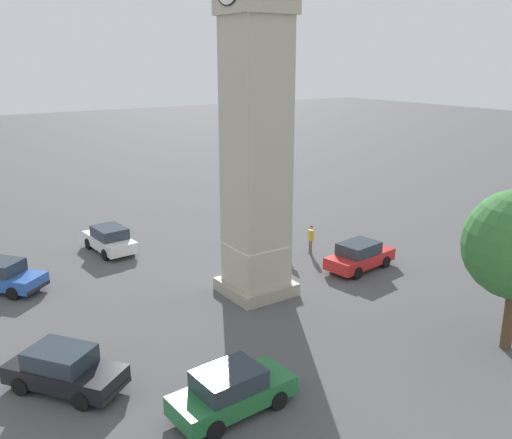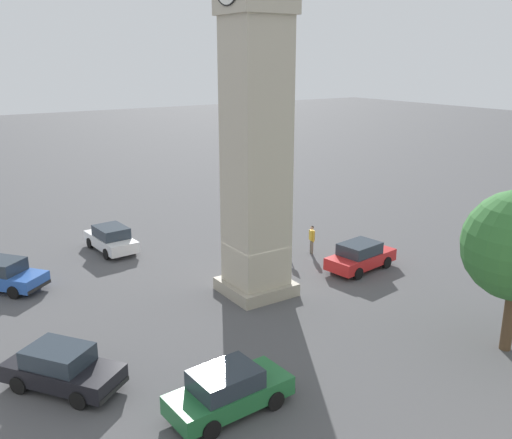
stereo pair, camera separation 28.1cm
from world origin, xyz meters
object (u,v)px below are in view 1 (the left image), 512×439
Objects in this scene: car_red_corner at (64,369)px; pedestrian at (311,237)px; road_sign at (284,215)px; car_blue_kerb at (109,239)px; car_black_far at (2,275)px; clock_tower at (256,6)px; car_silver_kerb at (232,391)px; car_white_side at (360,256)px.

pedestrian is at bearing 110.80° from car_red_corner.
road_sign reaches higher than car_red_corner.
car_blue_kerb is 0.99× the size of car_black_far.
pedestrian is 2.30m from road_sign.
car_red_corner is 10.35m from car_black_far.
clock_tower is 5.23× the size of car_black_far.
car_silver_kerb is 1.51× the size of road_sign.
car_red_corner and car_black_far have the same top height.
car_white_side is 3.49m from pedestrian.
clock_tower reaches higher than car_white_side.
clock_tower is at bearing 107.37° from car_red_corner.
clock_tower is 17.54m from car_black_far.
car_black_far is at bearing -164.01° from car_silver_kerb.
road_sign is at bearing -170.15° from car_white_side.
car_silver_kerb is (17.19, -2.15, 0.00)m from car_blue_kerb.
car_black_far is at bearing -179.43° from car_red_corner.
car_white_side and car_black_far have the same top height.
car_silver_kerb is 2.50× the size of pedestrian.
car_silver_kerb is (7.45, -5.97, -12.35)m from clock_tower.
clock_tower reaches higher than car_silver_kerb.
car_blue_kerb is at bearing -135.34° from car_white_side.
road_sign is at bearing 62.60° from car_blue_kerb.
car_blue_kerb is (-9.74, -3.82, -12.35)m from clock_tower.
car_blue_kerb is at bearing -158.57° from clock_tower.
clock_tower is 13.90m from car_white_side.
clock_tower is 16.24m from car_red_corner.
car_white_side is 1.01× the size of car_black_far.
car_blue_kerb is 0.98× the size of car_red_corner.
car_blue_kerb is 10.45m from road_sign.
car_blue_kerb and car_black_far have the same top height.
car_blue_kerb is 14.32m from car_red_corner.
car_red_corner is (12.89, -6.24, 0.00)m from car_blue_kerb.
car_blue_kerb is 0.98× the size of car_white_side.
pedestrian is (-6.02, 15.84, 0.25)m from car_red_corner.
car_white_side is (-6.89, 12.33, 0.00)m from car_silver_kerb.
clock_tower is at bearing 54.70° from car_black_far.
car_blue_kerb and car_silver_kerb have the same top height.
car_white_side is 1.54× the size of road_sign.
car_black_far is (-10.35, -0.10, 0.00)m from car_red_corner.
car_white_side is (0.56, 6.36, -12.35)m from clock_tower.
car_silver_kerb is 16.87m from road_sign.
pedestrian is at bearing 54.43° from car_blue_kerb.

